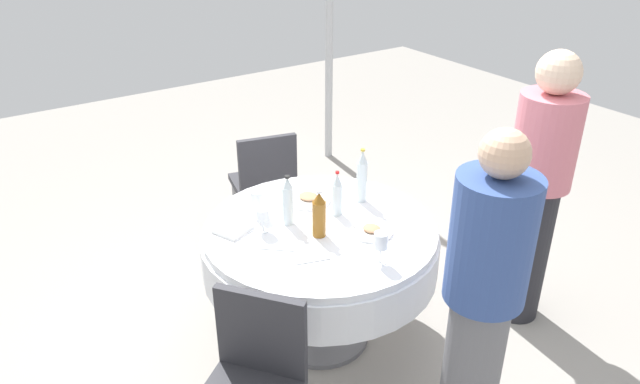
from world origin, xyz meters
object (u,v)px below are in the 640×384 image
chair_front (265,179)px  bottle_amber_mid (319,215)px  bottle_clear_north (337,195)px  person_north (537,188)px  chair_inner (253,376)px  plate_outer (372,231)px  person_east (483,295)px  wine_glass_right (381,242)px  plate_south (308,199)px  wine_glass_mid (257,198)px  bottle_clear_west (362,177)px  dining_table (320,251)px  bottle_clear_east (288,202)px  wine_glass_inner (263,215)px

chair_front → bottle_amber_mid: bearing=-91.8°
bottle_clear_north → person_north: size_ratio=0.16×
person_north → chair_inner: bearing=-64.6°
bottle_clear_north → chair_inner: bearing=-54.7°
plate_outer → person_north: bearing=73.3°
bottle_amber_mid → person_east: bearing=15.2°
wine_glass_right → bottle_amber_mid: bearing=-164.8°
plate_south → person_north: person_north is taller
plate_south → wine_glass_mid: bearing=-91.1°
bottle_clear_north → bottle_clear_west: 0.21m
wine_glass_right → chair_front: (-1.50, 0.20, -0.34)m
chair_inner → chair_front: 1.87m
dining_table → chair_front: size_ratio=1.45×
bottle_clear_north → bottle_amber_mid: (0.13, -0.20, 0.00)m
person_north → bottle_clear_west: bearing=-104.4°
bottle_clear_east → wine_glass_mid: bottle_clear_east is taller
wine_glass_mid → wine_glass_right: 0.77m
plate_south → person_north: (0.76, 1.01, 0.10)m
plate_outer → bottle_clear_east: bearing=-136.6°
dining_table → plate_south: plate_south is taller
plate_outer → bottle_amber_mid: bearing=-119.1°
plate_south → chair_front: (-0.78, 0.14, -0.23)m
dining_table → bottle_clear_west: bottle_clear_west is taller
wine_glass_mid → plate_outer: wine_glass_mid is taller
plate_outer → person_north: person_north is taller
bottle_clear_east → person_north: 1.38m
wine_glass_right → chair_inner: (0.11, -0.76, -0.34)m
wine_glass_mid → person_north: (0.77, 1.33, 0.00)m
plate_south → chair_inner: 1.19m
wine_glass_inner → plate_outer: size_ratio=0.61×
wine_glass_inner → person_north: person_north is taller
bottle_clear_north → bottle_clear_east: 0.28m
bottle_clear_west → plate_south: size_ratio=1.25×
bottle_clear_east → wine_glass_mid: 0.19m
person_north → person_east: 1.05m
bottle_amber_mid → wine_glass_inner: size_ratio=1.93×
bottle_clear_north → bottle_clear_east: bearing=-103.1°
person_north → chair_inner: 1.86m
bottle_clear_west → person_north: size_ratio=0.20×
bottle_clear_east → plate_south: bearing=124.3°
wine_glass_mid → chair_inner: (0.83, -0.50, -0.33)m
wine_glass_inner → plate_south: 0.42m
person_east → chair_front: (-2.01, 0.07, -0.29)m
dining_table → chair_inner: (0.55, -0.71, -0.07)m
bottle_clear_west → wine_glass_mid: bottle_clear_west is taller
person_north → person_east: (0.46, -0.94, -0.04)m
bottle_amber_mid → plate_south: (-0.35, 0.16, -0.11)m
bottle_clear_east → chair_front: size_ratio=0.32×
bottle_clear_north → plate_south: bottle_clear_north is taller
plate_outer → person_north: size_ratio=0.14×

